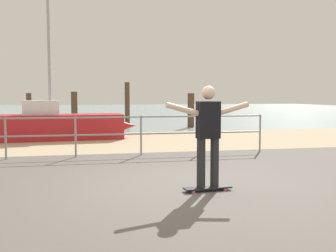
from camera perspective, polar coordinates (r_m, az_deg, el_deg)
name	(u,v)px	position (r m, az deg, el deg)	size (l,w,h in m)	color
ground_plane	(198,202)	(6.01, 4.40, -10.82)	(24.00, 10.00, 0.04)	#605B56
beach_strip	(135,141)	(13.76, -4.85, -2.16)	(24.00, 6.00, 0.04)	tan
sea_surface	(102,110)	(41.63, -9.42, 2.22)	(72.00, 50.00, 0.04)	#849EA3
railing_fence	(75,130)	(10.21, -13.20, -0.62)	(10.03, 0.05, 1.05)	gray
sailboat	(64,125)	(14.53, -14.75, 0.14)	(5.02, 1.74, 5.55)	#B21E23
skateboard	(208,188)	(6.58, 5.73, -8.87)	(0.82, 0.29, 0.08)	black
skateboarder	(208,130)	(6.43, 5.80, -0.61)	(1.45, 0.25, 1.65)	#26262B
groyne_post_0	(29,107)	(26.19, -19.39, 2.62)	(0.32, 0.32, 1.72)	#513826
groyne_post_1	(74,107)	(23.07, -13.34, 2.62)	(0.35, 0.35, 1.78)	#513826
groyne_post_2	(127,103)	(21.58, -5.90, 3.26)	(0.27, 0.27, 2.28)	#513826
groyne_post_3	(191,110)	(19.40, 3.32, 2.26)	(0.33, 0.33, 1.68)	#513826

